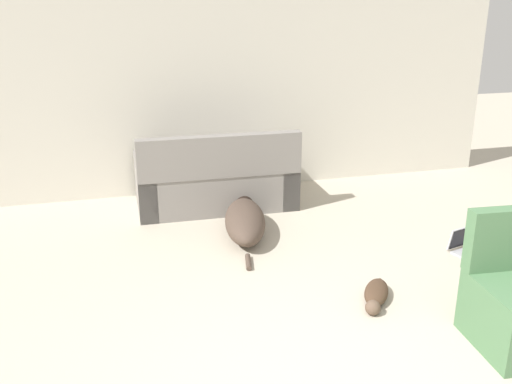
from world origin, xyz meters
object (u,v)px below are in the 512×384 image
object	(u,v)px
dog	(245,219)
laptop_open	(465,244)
couch	(216,182)
cat	(376,294)

from	to	relation	value
dog	laptop_open	xyz separation A→B (m)	(1.93, -0.98, -0.08)
laptop_open	dog	bearing A→B (deg)	137.59
couch	dog	world-z (taller)	couch
dog	laptop_open	size ratio (longest dim) A/B	4.13
couch	laptop_open	world-z (taller)	couch
couch	laptop_open	xyz separation A→B (m)	(2.05, -1.86, -0.22)
dog	cat	xyz separation A→B (m)	(0.67, -1.62, -0.09)
cat	laptop_open	size ratio (longest dim) A/B	1.55
couch	laptop_open	distance (m)	2.77
couch	dog	size ratio (longest dim) A/B	1.17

